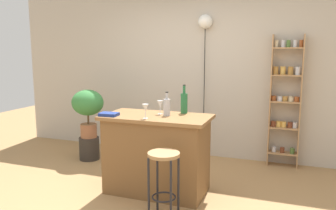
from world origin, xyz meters
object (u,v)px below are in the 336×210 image
object	(u,v)px
bottle_olive_oil	(167,107)
wine_glass_left	(145,108)
plant_stool	(89,148)
spice_shelf	(285,99)
bar_stool	(164,170)
bottle_wine_red	(184,102)
cookbook	(109,114)
potted_plant	(88,106)
wine_glass_center	(160,104)
pendant_globe_light	(205,24)

from	to	relation	value
bottle_olive_oil	wine_glass_left	size ratio (longest dim) A/B	1.71
bottle_olive_oil	plant_stool	bearing A→B (deg)	154.85
bottle_olive_oil	spice_shelf	bearing A→B (deg)	48.63
bar_stool	plant_stool	bearing A→B (deg)	142.35
plant_stool	bottle_olive_oil	world-z (taller)	bottle_olive_oil
bottle_wine_red	cookbook	xyz separation A→B (m)	(-0.77, -0.46, -0.11)
bottle_wine_red	cookbook	bearing A→B (deg)	-149.36
spice_shelf	potted_plant	xyz separation A→B (m)	(-2.84, -0.72, -0.15)
potted_plant	bottle_olive_oil	xyz separation A→B (m)	(1.56, -0.73, 0.20)
bar_stool	wine_glass_left	xyz separation A→B (m)	(-0.36, 0.38, 0.54)
bar_stool	plant_stool	size ratio (longest dim) A/B	1.95
bar_stool	wine_glass_center	distance (m)	0.92
potted_plant	wine_glass_center	distance (m)	1.62
potted_plant	wine_glass_center	xyz separation A→B (m)	(1.46, -0.68, 0.21)
bottle_wine_red	cookbook	distance (m)	0.91
wine_glass_center	bottle_olive_oil	bearing A→B (deg)	-28.01
bar_stool	bottle_wine_red	bearing A→B (deg)	93.71
wine_glass_center	cookbook	distance (m)	0.61
plant_stool	bottle_olive_oil	bearing A→B (deg)	-25.15
spice_shelf	cookbook	xyz separation A→B (m)	(-1.91, -1.70, -0.04)
potted_plant	bottle_olive_oil	world-z (taller)	bottle_olive_oil
wine_glass_center	cookbook	world-z (taller)	wine_glass_center
bottle_wine_red	bottle_olive_oil	bearing A→B (deg)	-123.64
cookbook	plant_stool	bearing A→B (deg)	130.03
potted_plant	cookbook	bearing A→B (deg)	-46.29
wine_glass_center	cookbook	bearing A→B (deg)	-150.22
bar_stool	spice_shelf	world-z (taller)	spice_shelf
potted_plant	pendant_globe_light	world-z (taller)	pendant_globe_light
spice_shelf	bottle_wine_red	size ratio (longest dim) A/B	5.49
spice_shelf	potted_plant	size ratio (longest dim) A/B	2.56
potted_plant	bar_stool	bearing A→B (deg)	-37.65
bottle_olive_oil	pendant_globe_light	world-z (taller)	pendant_globe_light
bottle_olive_oil	cookbook	xyz separation A→B (m)	(-0.63, -0.24, -0.09)
potted_plant	wine_glass_left	size ratio (longest dim) A/B	4.55
bar_stool	potted_plant	size ratio (longest dim) A/B	0.92
spice_shelf	potted_plant	world-z (taller)	spice_shelf
spice_shelf	bar_stool	bearing A→B (deg)	-117.53
bar_stool	pendant_globe_light	xyz separation A→B (m)	(-0.13, 2.13, 1.58)
potted_plant	bottle_wine_red	xyz separation A→B (m)	(1.71, -0.52, 0.22)
plant_stool	wine_glass_center	world-z (taller)	wine_glass_center
wine_glass_center	pendant_globe_light	world-z (taller)	pendant_globe_light
bottle_olive_oil	wine_glass_center	size ratio (longest dim) A/B	1.71
bottle_wine_red	wine_glass_center	size ratio (longest dim) A/B	2.12
bottle_wine_red	plant_stool	bearing A→B (deg)	163.07
bar_stool	spice_shelf	distance (m)	2.39
plant_stool	bottle_olive_oil	distance (m)	1.93
potted_plant	wine_glass_left	bearing A→B (deg)	-34.98
bottle_olive_oil	wine_glass_left	world-z (taller)	bottle_olive_oil
bottle_olive_oil	wine_glass_left	xyz separation A→B (m)	(-0.16, -0.25, 0.01)
bar_stool	cookbook	bearing A→B (deg)	155.23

